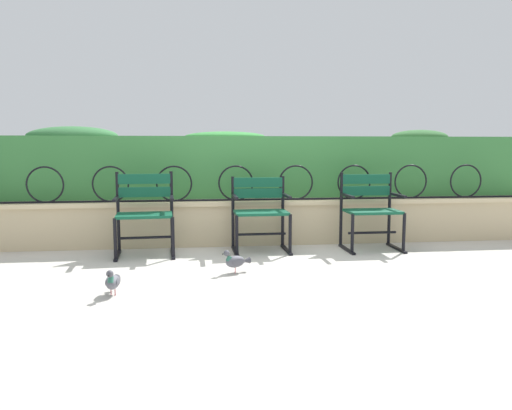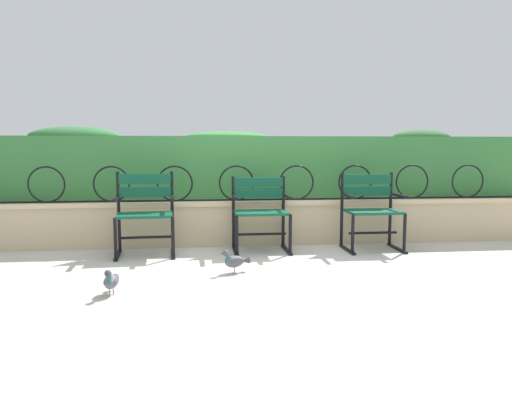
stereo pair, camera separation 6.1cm
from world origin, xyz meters
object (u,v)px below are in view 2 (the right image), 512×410
Objects in this scene: pigeon_near_chairs at (111,281)px; pigeon_far_side at (235,261)px; park_chair_centre at (260,210)px; park_chair_left at (145,211)px; park_chair_right at (371,208)px.

pigeon_near_chairs and pigeon_far_side have the same top height.
park_chair_centre is at bearing 70.14° from pigeon_far_side.
pigeon_near_chairs is at bearing -94.25° from park_chair_left.
pigeon_near_chairs is (-0.11, -1.53, -0.36)m from park_chair_left.
park_chair_right reaches higher than park_chair_centre.
pigeon_far_side is (-0.36, -0.99, -0.35)m from park_chair_centre.
park_chair_centre reaches higher than pigeon_near_chairs.
park_chair_left is at bearing 85.75° from pigeon_near_chairs.
park_chair_right is at bearing -2.51° from park_chair_centre.
park_chair_right reaches higher than pigeon_far_side.
park_chair_right is (2.53, 0.01, -0.01)m from park_chair_left.
park_chair_left is 1.35m from pigeon_far_side.
park_chair_left is 3.08× the size of pigeon_near_chairs.
park_chair_right is at bearing 30.15° from pigeon_near_chairs.
park_chair_centre is at bearing 49.06° from pigeon_near_chairs.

